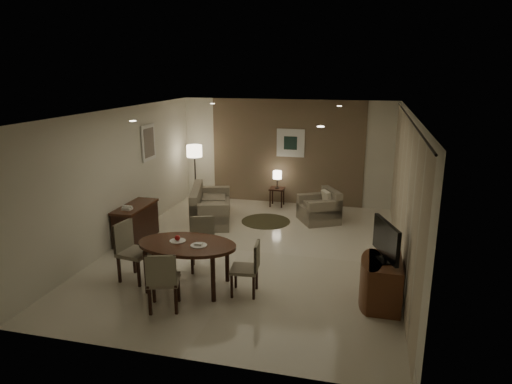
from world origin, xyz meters
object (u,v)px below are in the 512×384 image
(armchair, at_px, (319,206))
(side_table, at_px, (277,197))
(tv_cabinet, at_px, (384,283))
(dining_table, at_px, (188,265))
(chair_left, at_px, (135,252))
(chair_far, at_px, (203,245))
(console_desk, at_px, (136,223))
(chair_near, at_px, (164,279))
(floor_lamp, at_px, (195,175))
(chair_right, at_px, (244,268))
(sofa, at_px, (211,204))

(armchair, relative_size, side_table, 1.78)
(tv_cabinet, xyz_separation_m, armchair, (-1.38, 3.63, 0.02))
(dining_table, bearing_deg, armchair, 66.22)
(side_table, bearing_deg, tv_cabinet, -60.94)
(tv_cabinet, bearing_deg, chair_left, -177.87)
(dining_table, xyz_separation_m, chair_far, (-0.00, 0.70, 0.08))
(console_desk, height_order, chair_near, chair_near)
(side_table, distance_m, floor_lamp, 2.20)
(tv_cabinet, bearing_deg, chair_near, -163.82)
(chair_right, distance_m, floor_lamp, 5.16)
(sofa, height_order, armchair, sofa)
(chair_right, bearing_deg, chair_left, -97.32)
(armchair, bearing_deg, chair_near, -50.15)
(sofa, bearing_deg, dining_table, 176.54)
(chair_right, distance_m, side_table, 4.83)
(chair_far, height_order, floor_lamp, floor_lamp)
(dining_table, bearing_deg, tv_cabinet, 3.52)
(tv_cabinet, xyz_separation_m, dining_table, (-3.06, -0.19, 0.03))
(dining_table, bearing_deg, floor_lamp, 109.75)
(dining_table, bearing_deg, console_desk, 137.25)
(tv_cabinet, bearing_deg, floor_lamp, 137.45)
(chair_near, bearing_deg, chair_right, -162.54)
(chair_right, distance_m, sofa, 3.68)
(chair_far, bearing_deg, tv_cabinet, -29.13)
(floor_lamp, bearing_deg, sofa, -54.92)
(dining_table, xyz_separation_m, armchair, (1.68, 3.81, -0.00))
(chair_near, relative_size, side_table, 1.96)
(chair_near, relative_size, armchair, 1.10)
(sofa, bearing_deg, chair_right, -168.96)
(chair_left, height_order, armchair, chair_left)
(chair_near, xyz_separation_m, chair_far, (0.07, 1.42, -0.01))
(chair_near, height_order, side_table, chair_near)
(chair_right, bearing_deg, chair_far, -132.49)
(armchair, relative_size, floor_lamp, 0.54)
(console_desk, height_order, floor_lamp, floor_lamp)
(chair_left, relative_size, floor_lamp, 0.64)
(console_desk, distance_m, tv_cabinet, 5.11)
(floor_lamp, bearing_deg, side_table, 9.12)
(dining_table, distance_m, chair_right, 0.95)
(chair_near, height_order, sofa, chair_near)
(tv_cabinet, relative_size, chair_far, 0.98)
(chair_left, distance_m, sofa, 3.24)
(chair_far, height_order, chair_right, chair_far)
(chair_near, distance_m, sofa, 4.05)
(chair_near, height_order, floor_lamp, floor_lamp)
(chair_left, distance_m, chair_right, 1.89)
(dining_table, height_order, chair_far, chair_far)
(console_desk, distance_m, side_table, 3.89)
(tv_cabinet, xyz_separation_m, sofa, (-3.82, 3.08, 0.05))
(tv_cabinet, bearing_deg, chair_far, 170.53)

